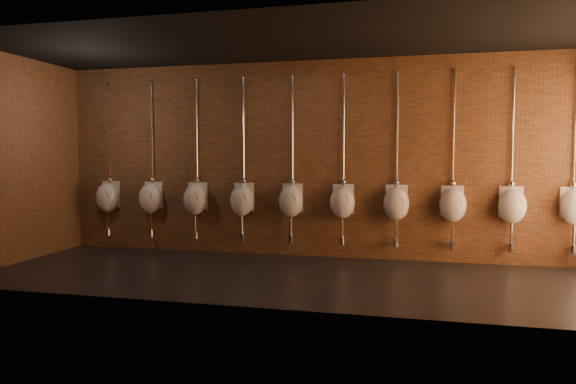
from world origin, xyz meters
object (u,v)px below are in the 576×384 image
urinal_1 (150,198)px  urinal_5 (342,202)px  urinal_7 (453,204)px  urinal_0 (107,197)px  urinal_8 (512,205)px  urinal_2 (195,199)px  urinal_9 (575,206)px  urinal_4 (291,200)px  urinal_3 (242,199)px  urinal_6 (396,203)px

urinal_1 → urinal_5: same height
urinal_5 → urinal_7: (1.68, 0.00, 0.00)m
urinal_0 → urinal_7: 5.89m
urinal_8 → urinal_1: bearing=180.0°
urinal_2 → urinal_9: same height
urinal_7 → urinal_8: bearing=0.0°
urinal_1 → urinal_9: same height
urinal_2 → urinal_4: bearing=0.0°
urinal_8 → urinal_9: (0.84, 0.00, 0.00)m
urinal_1 → urinal_2: bearing=0.0°
urinal_1 → urinal_8: bearing=0.0°
urinal_3 → urinal_4: size_ratio=1.00×
urinal_4 → urinal_9: same height
urinal_1 → urinal_0: bearing=180.0°
urinal_7 → urinal_9: bearing=0.0°
urinal_0 → urinal_5: (4.21, 0.00, 0.00)m
urinal_8 → urinal_9: same height
urinal_0 → urinal_8: size_ratio=1.00×
urinal_3 → urinal_8: 4.21m
urinal_4 → urinal_8: size_ratio=1.00×
urinal_7 → urinal_1: bearing=180.0°
urinal_4 → urinal_6: 1.68m
urinal_6 → urinal_8: bearing=0.0°
urinal_1 → urinal_9: bearing=0.0°
urinal_7 → urinal_2: bearing=180.0°
urinal_0 → urinal_2: 1.68m
urinal_4 → urinal_2: bearing=180.0°
urinal_4 → urinal_7: 2.52m
urinal_3 → urinal_5: size_ratio=1.00×
urinal_6 → urinal_9: bearing=0.0°
urinal_3 → urinal_7: same height
urinal_6 → urinal_3: bearing=180.0°
urinal_6 → urinal_8: 1.68m
urinal_2 → urinal_5: same height
urinal_8 → urinal_7: bearing=180.0°
urinal_4 → urinal_7: same height
urinal_0 → urinal_2: (1.68, 0.00, 0.00)m
urinal_0 → urinal_8: 6.73m
urinal_5 → urinal_9: size_ratio=1.00×
urinal_2 → urinal_8: (5.05, 0.00, 0.00)m
urinal_7 → urinal_9: size_ratio=1.00×
urinal_8 → urinal_9: 0.84m
urinal_2 → urinal_6: bearing=0.0°
urinal_7 → urinal_8: 0.84m
urinal_2 → urinal_4: (1.68, 0.00, 0.00)m
urinal_6 → urinal_9: 2.52m
urinal_4 → urinal_9: 4.21m
urinal_2 → urinal_8: bearing=0.0°
urinal_2 → urinal_5: (2.52, 0.00, 0.00)m
urinal_0 → urinal_1: same height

